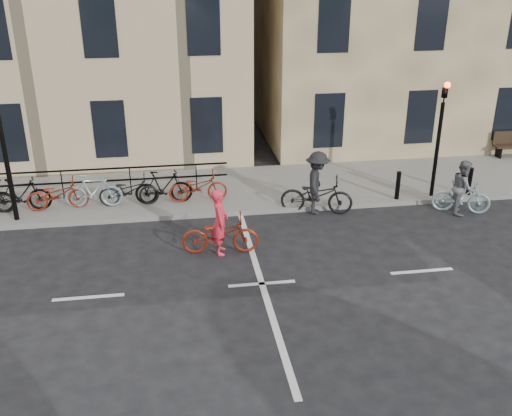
{
  "coord_description": "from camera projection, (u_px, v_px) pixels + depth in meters",
  "views": [
    {
      "loc": [
        -1.9,
        -11.54,
        7.0
      ],
      "look_at": [
        0.16,
        2.0,
        1.1
      ],
      "focal_mm": 40.0,
      "sensor_mm": 36.0,
      "label": 1
    }
  ],
  "objects": [
    {
      "name": "cyclist_pink",
      "position": [
        220.0,
        231.0,
        14.74
      ],
      "size": [
        2.05,
        0.88,
        1.78
      ],
      "rotation": [
        0.0,
        0.0,
        1.48
      ],
      "color": "maroon",
      "rests_on": "ground"
    },
    {
      "name": "ground",
      "position": [
        262.0,
        284.0,
        13.5
      ],
      "size": [
        120.0,
        120.0,
        0.0
      ],
      "primitive_type": "plane",
      "color": "black",
      "rests_on": "ground"
    },
    {
      "name": "bollard_east",
      "position": [
        398.0,
        185.0,
        17.82
      ],
      "size": [
        0.14,
        0.14,
        0.9
      ],
      "primitive_type": "cylinder",
      "color": "black",
      "rests_on": "sidewalk"
    },
    {
      "name": "traffic_light",
      "position": [
        440.0,
        125.0,
        17.33
      ],
      "size": [
        0.18,
        0.3,
        3.9
      ],
      "color": "black",
      "rests_on": "sidewalk"
    },
    {
      "name": "cyclist_dark",
      "position": [
        317.0,
        189.0,
        17.06
      ],
      "size": [
        2.29,
        1.39,
        1.93
      ],
      "rotation": [
        0.0,
        0.0,
        1.3
      ],
      "color": "black",
      "rests_on": "ground"
    },
    {
      "name": "bollard_west",
      "position": [
        470.0,
        181.0,
        18.15
      ],
      "size": [
        0.14,
        0.14,
        0.9
      ],
      "primitive_type": "cylinder",
      "color": "black",
      "rests_on": "sidewalk"
    },
    {
      "name": "parked_bikes",
      "position": [
        94.0,
        191.0,
        17.23
      ],
      "size": [
        8.3,
        1.23,
        1.05
      ],
      "color": "black",
      "rests_on": "sidewalk"
    },
    {
      "name": "sidewalk",
      "position": [
        110.0,
        196.0,
        18.37
      ],
      "size": [
        46.0,
        4.0,
        0.15
      ],
      "primitive_type": "cube",
      "color": "slate",
      "rests_on": "ground"
    },
    {
      "name": "cyclist_grey",
      "position": [
        462.0,
        192.0,
        17.11
      ],
      "size": [
        1.77,
        1.07,
        1.66
      ],
      "rotation": [
        0.0,
        0.0,
        1.2
      ],
      "color": "#85A5AE",
      "rests_on": "ground"
    }
  ]
}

